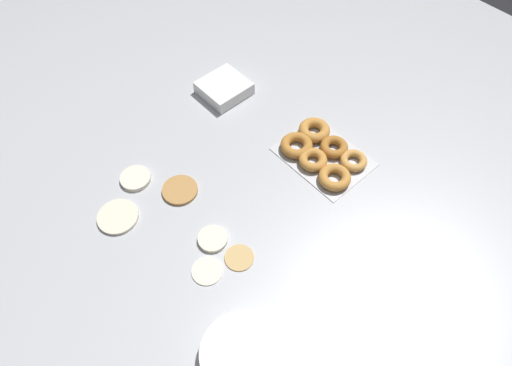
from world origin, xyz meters
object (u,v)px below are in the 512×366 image
object	(u,v)px
pancake_1	(180,190)
pancake_5	(207,270)
pancake_3	(136,178)
pancake_2	(213,239)
batter_bowl	(242,355)
container_stack	(224,88)
donut_tray	(321,152)
pancake_0	(239,257)
pancake_4	(118,217)

from	to	relation	value
pancake_1	pancake_5	distance (m)	0.28
pancake_3	pancake_2	bearing A→B (deg)	-172.14
pancake_1	batter_bowl	size ratio (longest dim) A/B	0.54
pancake_3	container_stack	xyz separation A→B (m)	(0.11, -0.45, 0.02)
pancake_1	batter_bowl	distance (m)	0.53
pancake_3	donut_tray	distance (m)	0.59
pancake_0	batter_bowl	world-z (taller)	batter_bowl
pancake_3	container_stack	world-z (taller)	container_stack
pancake_3	batter_bowl	size ratio (longest dim) A/B	0.46
batter_bowl	container_stack	size ratio (longest dim) A/B	1.29
pancake_3	pancake_5	world-z (taller)	pancake_3
pancake_1	donut_tray	bearing A→B (deg)	-114.68
pancake_4	pancake_1	bearing A→B (deg)	-103.19
pancake_1	pancake_0	bearing A→B (deg)	177.50
pancake_0	pancake_4	bearing A→B (deg)	28.08
pancake_1	pancake_4	size ratio (longest dim) A/B	0.91
batter_bowl	pancake_5	bearing A→B (deg)	-18.35
pancake_0	pancake_4	distance (m)	0.38
pancake_4	batter_bowl	world-z (taller)	batter_bowl
pancake_1	pancake_3	xyz separation A→B (m)	(0.13, 0.08, 0.00)
batter_bowl	container_stack	bearing A→B (deg)	-37.01
pancake_1	donut_tray	xyz separation A→B (m)	(-0.19, -0.42, 0.01)
pancake_0	donut_tray	distance (m)	0.44
pancake_2	pancake_3	world-z (taller)	same
pancake_4	batter_bowl	xyz separation A→B (m)	(-0.54, -0.01, 0.02)
pancake_0	container_stack	distance (m)	0.65
pancake_3	donut_tray	size ratio (longest dim) A/B	0.33
batter_bowl	pancake_4	bearing A→B (deg)	1.13
donut_tray	batter_bowl	size ratio (longest dim) A/B	1.40
pancake_4	donut_tray	world-z (taller)	donut_tray
pancake_4	donut_tray	xyz separation A→B (m)	(-0.24, -0.61, 0.01)
pancake_0	pancake_3	size ratio (longest dim) A/B	0.88
container_stack	pancake_1	bearing A→B (deg)	122.58
pancake_5	donut_tray	world-z (taller)	donut_tray
pancake_2	pancake_3	size ratio (longest dim) A/B	0.90
pancake_2	pancake_3	distance (m)	0.33
pancake_4	donut_tray	distance (m)	0.65
pancake_3	pancake_4	distance (m)	0.14
pancake_4	container_stack	world-z (taller)	container_stack
pancake_1	pancake_3	bearing A→B (deg)	31.29
pancake_0	pancake_3	xyz separation A→B (m)	(0.41, 0.06, 0.00)
pancake_0	pancake_2	world-z (taller)	pancake_2
pancake_0	batter_bowl	xyz separation A→B (m)	(-0.21, 0.17, 0.02)
pancake_2	donut_tray	bearing A→B (deg)	-89.31
batter_bowl	container_stack	world-z (taller)	batter_bowl
pancake_0	container_stack	world-z (taller)	container_stack
pancake_3	pancake_4	xyz separation A→B (m)	(-0.08, 0.11, -0.00)
pancake_1	batter_bowl	xyz separation A→B (m)	(-0.49, 0.18, 0.02)
pancake_2	donut_tray	size ratio (longest dim) A/B	0.30
pancake_0	donut_tray	world-z (taller)	donut_tray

